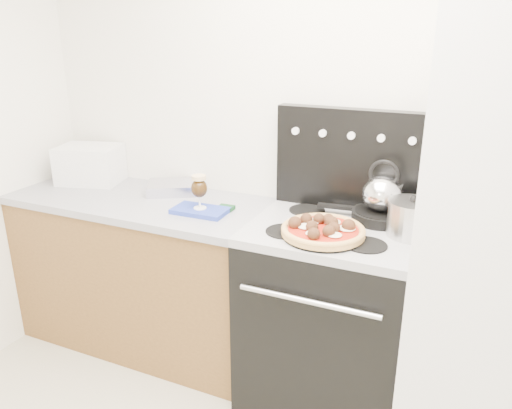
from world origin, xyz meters
The scene contains 16 objects.
room_shell centered at (0.00, 0.29, 1.25)m, with size 3.52×3.01×2.52m.
base_cabinet centered at (-1.02, 1.20, 0.43)m, with size 1.45×0.60×0.86m, color brown.
countertop centered at (-1.02, 1.20, 0.88)m, with size 1.48×0.63×0.04m, color #9898A2.
stove_body centered at (0.08, 1.18, 0.44)m, with size 0.76×0.65×0.88m, color black.
cooktop centered at (0.08, 1.18, 0.90)m, with size 0.76×0.65×0.04m, color #ADADB2.
backguard centered at (0.08, 1.45, 1.17)m, with size 0.76×0.08×0.50m, color black.
fridge centered at (0.78, 1.15, 0.95)m, with size 0.64×0.68×1.90m, color silver.
toaster_oven centered at (-1.47, 1.32, 1.01)m, with size 0.35×0.26×0.22m, color silver.
foil_sheet centered at (-0.90, 1.36, 0.93)m, with size 0.29×0.21×0.06m, color silver.
oven_mitt centered at (-0.60, 1.13, 0.91)m, with size 0.28×0.16×0.02m, color #2A3EAE.
beer_glass centered at (-0.60, 1.13, 1.01)m, with size 0.08×0.08×0.18m, color black, non-canonical shape.
pizza_pan centered at (0.07, 1.04, 0.93)m, with size 0.36×0.36×0.01m, color black.
pizza centered at (0.07, 1.04, 0.96)m, with size 0.36×0.36×0.05m, color #EDBE51, non-canonical shape.
skillet centered at (0.26, 1.34, 0.94)m, with size 0.27×0.27×0.05m, color black.
tea_kettle centered at (0.26, 1.34, 1.07)m, with size 0.19×0.19×0.21m, color white, non-canonical shape.
stock_pot centered at (0.41, 1.21, 0.99)m, with size 0.21×0.21×0.15m, color silver.
Camera 1 is at (0.62, -0.91, 1.78)m, focal length 35.00 mm.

